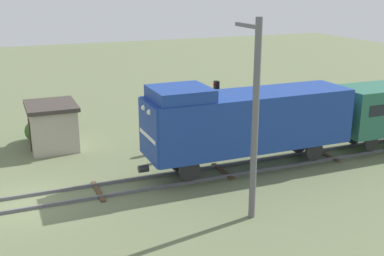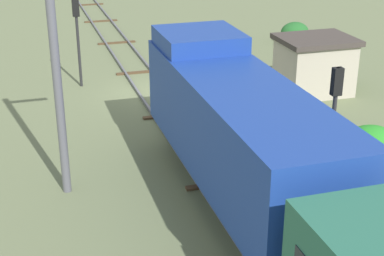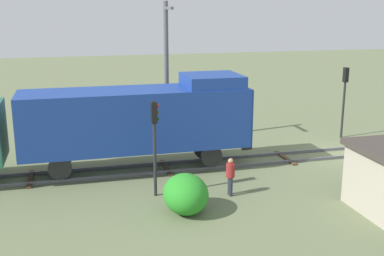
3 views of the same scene
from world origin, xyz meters
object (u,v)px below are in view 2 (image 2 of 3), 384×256
object	(u,v)px
traffic_signal_near	(77,26)
locomotive	(236,123)
catenary_mast	(58,62)
traffic_signal_mid	(334,106)
worker_near_track	(185,55)
worker_by_signal	(307,123)
relay_hut	(314,65)

from	to	relation	value
traffic_signal_near	locomotive	bearing A→B (deg)	103.60
catenary_mast	traffic_signal_near	bearing A→B (deg)	-99.10
locomotive	catenary_mast	xyz separation A→B (m)	(4.94, -2.35, 1.66)
locomotive	traffic_signal_mid	distance (m)	3.40
worker_near_track	catenary_mast	xyz separation A→B (m)	(7.34, 11.41, 3.43)
traffic_signal_near	worker_near_track	bearing A→B (deg)	-174.48
worker_by_signal	catenary_mast	size ratio (longest dim) A/B	0.20
locomotive	traffic_signal_mid	bearing A→B (deg)	-178.07
worker_near_track	catenary_mast	world-z (taller)	catenary_mast
worker_by_signal	traffic_signal_mid	bearing A→B (deg)	172.14
locomotive	worker_by_signal	bearing A→B (deg)	-142.07
traffic_signal_mid	relay_hut	world-z (taller)	traffic_signal_mid
worker_near_track	worker_by_signal	bearing A→B (deg)	-82.28
worker_by_signal	worker_near_track	bearing A→B (deg)	16.09
locomotive	worker_near_track	bearing A→B (deg)	-99.89
locomotive	traffic_signal_near	xyz separation A→B (m)	(3.20, -13.23, 0.29)
traffic_signal_near	catenary_mast	world-z (taller)	catenary_mast
traffic_signal_near	traffic_signal_mid	xyz separation A→B (m)	(-6.60, 13.11, -0.16)
worker_by_signal	catenary_mast	xyz separation A→B (m)	(9.14, 0.92, 3.43)
worker_near_track	catenary_mast	size ratio (longest dim) A/B	0.20
locomotive	traffic_signal_mid	size ratio (longest dim) A/B	2.78
worker_by_signal	traffic_signal_near	bearing A→B (deg)	42.98
worker_by_signal	locomotive	bearing A→B (deg)	134.28
worker_by_signal	relay_hut	size ratio (longest dim) A/B	0.49
traffic_signal_near	relay_hut	size ratio (longest dim) A/B	1.27
traffic_signal_near	worker_near_track	world-z (taller)	traffic_signal_near
relay_hut	catenary_mast	bearing A→B (deg)	28.09
catenary_mast	locomotive	bearing A→B (deg)	154.52
locomotive	relay_hut	xyz separation A→B (m)	(-7.50, -9.00, -1.38)
worker_near_track	catenary_mast	distance (m)	14.00
traffic_signal_near	worker_by_signal	bearing A→B (deg)	126.63
traffic_signal_mid	relay_hut	xyz separation A→B (m)	(-4.10, -8.88, -1.51)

